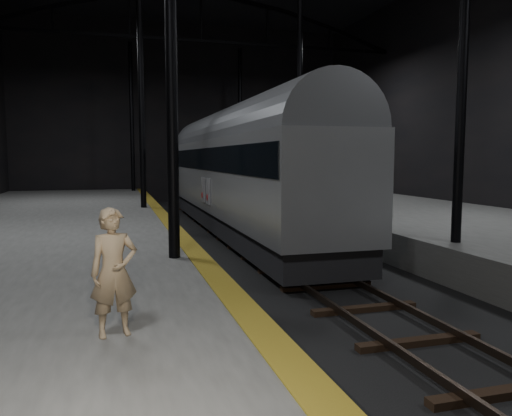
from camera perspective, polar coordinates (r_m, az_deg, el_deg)
name	(u,v)px	position (r m, az deg, el deg)	size (l,w,h in m)	color
ground	(277,258)	(16.53, 2.36, -5.68)	(44.00, 44.00, 0.00)	black
platform_left	(29,255)	(15.81, -24.50, -4.89)	(9.00, 43.80, 1.00)	#4F4F4D
platform_right	(469,233)	(20.07, 23.17, -2.66)	(9.00, 43.80, 1.00)	#4F4F4D
tactile_strip	(177,231)	(15.65, -9.00, -2.66)	(0.50, 43.80, 0.01)	olive
track	(277,256)	(16.52, 2.36, -5.45)	(2.40, 43.00, 0.24)	#3F3328
train	(238,165)	(21.24, -2.06, 4.90)	(2.97, 19.82, 5.30)	#A8ACB1
woman	(114,272)	(6.67, -15.93, -7.08)	(0.60, 0.40, 1.66)	tan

